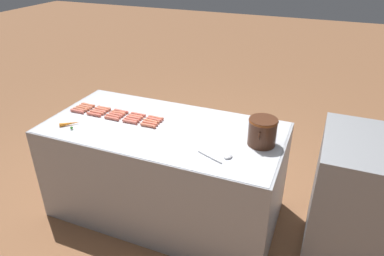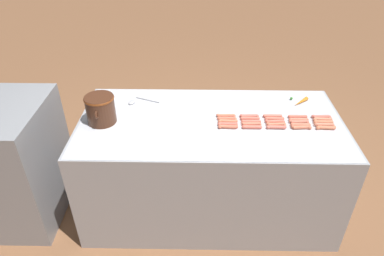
% 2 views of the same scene
% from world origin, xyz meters
% --- Properties ---
extents(ground_plane, '(20.00, 20.00, 0.00)m').
position_xyz_m(ground_plane, '(0.00, 0.00, 0.00)').
color(ground_plane, brown).
extents(griddle_counter, '(0.99, 2.00, 0.88)m').
position_xyz_m(griddle_counter, '(0.00, 0.00, 0.44)').
color(griddle_counter, '#9EA0A5').
rests_on(griddle_counter, ground_plane).
extents(back_cabinet, '(0.79, 0.80, 1.03)m').
position_xyz_m(back_cabinet, '(-0.09, 1.64, 0.51)').
color(back_cabinet, gray).
rests_on(back_cabinet, ground_plane).
extents(hot_dog_0, '(0.04, 0.15, 0.03)m').
position_xyz_m(hot_dog_0, '(-0.10, -0.83, 0.90)').
color(hot_dog_0, '#D26E4D').
rests_on(hot_dog_0, griddle_counter).
extents(hot_dog_1, '(0.04, 0.15, 0.03)m').
position_xyz_m(hot_dog_1, '(-0.10, -0.65, 0.90)').
color(hot_dog_1, '#CE694C').
rests_on(hot_dog_1, griddle_counter).
extents(hot_dog_2, '(0.03, 0.15, 0.03)m').
position_xyz_m(hot_dog_2, '(-0.10, -0.47, 0.90)').
color(hot_dog_2, '#CC6454').
rests_on(hot_dog_2, griddle_counter).
extents(hot_dog_3, '(0.03, 0.15, 0.03)m').
position_xyz_m(hot_dog_3, '(-0.11, -0.30, 0.90)').
color(hot_dog_3, '#D86452').
rests_on(hot_dog_3, griddle_counter).
extents(hot_dog_4, '(0.03, 0.15, 0.03)m').
position_xyz_m(hot_dog_4, '(-0.11, -0.12, 0.90)').
color(hot_dog_4, '#D6674C').
rests_on(hot_dog_4, griddle_counter).
extents(hot_dog_5, '(0.03, 0.15, 0.03)m').
position_xyz_m(hot_dog_5, '(-0.07, -0.83, 0.90)').
color(hot_dog_5, '#CC7256').
rests_on(hot_dog_5, griddle_counter).
extents(hot_dog_6, '(0.03, 0.15, 0.03)m').
position_xyz_m(hot_dog_6, '(-0.07, -0.65, 0.90)').
color(hot_dog_6, '#D66A4F').
rests_on(hot_dog_6, griddle_counter).
extents(hot_dog_7, '(0.04, 0.15, 0.03)m').
position_xyz_m(hot_dog_7, '(-0.07, -0.48, 0.90)').
color(hot_dog_7, '#CB6C4E').
rests_on(hot_dog_7, griddle_counter).
extents(hot_dog_8, '(0.03, 0.15, 0.03)m').
position_xyz_m(hot_dog_8, '(-0.07, -0.30, 0.90)').
color(hot_dog_8, '#D86A50').
rests_on(hot_dog_8, griddle_counter).
extents(hot_dog_9, '(0.03, 0.15, 0.03)m').
position_xyz_m(hot_dog_9, '(-0.07, -0.12, 0.90)').
color(hot_dog_9, '#D56453').
rests_on(hot_dog_9, griddle_counter).
extents(hot_dog_10, '(0.03, 0.15, 0.03)m').
position_xyz_m(hot_dog_10, '(-0.03, -0.83, 0.90)').
color(hot_dog_10, '#CE6E4C').
rests_on(hot_dog_10, griddle_counter).
extents(hot_dog_11, '(0.04, 0.15, 0.03)m').
position_xyz_m(hot_dog_11, '(-0.03, -0.65, 0.90)').
color(hot_dog_11, '#CB6953').
rests_on(hot_dog_11, griddle_counter).
extents(hot_dog_12, '(0.03, 0.15, 0.03)m').
position_xyz_m(hot_dog_12, '(-0.03, -0.47, 0.90)').
color(hot_dog_12, '#D66450').
rests_on(hot_dog_12, griddle_counter).
extents(hot_dog_13, '(0.03, 0.15, 0.03)m').
position_xyz_m(hot_dog_13, '(-0.03, -0.30, 0.90)').
color(hot_dog_13, '#D26552').
rests_on(hot_dog_13, griddle_counter).
extents(hot_dog_14, '(0.04, 0.15, 0.03)m').
position_xyz_m(hot_dog_14, '(-0.03, -0.13, 0.90)').
color(hot_dog_14, '#D77250').
rests_on(hot_dog_14, griddle_counter).
extents(hot_dog_15, '(0.03, 0.15, 0.03)m').
position_xyz_m(hot_dog_15, '(0.01, -0.84, 0.90)').
color(hot_dog_15, '#CC7255').
rests_on(hot_dog_15, griddle_counter).
extents(hot_dog_16, '(0.03, 0.15, 0.03)m').
position_xyz_m(hot_dog_16, '(0.00, -0.66, 0.90)').
color(hot_dog_16, '#D46C53').
rests_on(hot_dog_16, griddle_counter).
extents(hot_dog_17, '(0.03, 0.15, 0.03)m').
position_xyz_m(hot_dog_17, '(0.01, -0.48, 0.90)').
color(hot_dog_17, '#C96550').
rests_on(hot_dog_17, griddle_counter).
extents(hot_dog_18, '(0.03, 0.15, 0.03)m').
position_xyz_m(hot_dog_18, '(0.01, -0.29, 0.90)').
color(hot_dog_18, '#D36350').
rests_on(hot_dog_18, griddle_counter).
extents(hot_dog_19, '(0.03, 0.15, 0.03)m').
position_xyz_m(hot_dog_19, '(0.01, -0.12, 0.90)').
color(hot_dog_19, '#D8664C').
rests_on(hot_dog_19, griddle_counter).
extents(hot_dog_20, '(0.03, 0.15, 0.03)m').
position_xyz_m(hot_dog_20, '(0.04, -0.84, 0.90)').
color(hot_dog_20, '#CC6455').
rests_on(hot_dog_20, griddle_counter).
extents(hot_dog_21, '(0.03, 0.15, 0.03)m').
position_xyz_m(hot_dog_21, '(0.04, -0.66, 0.90)').
color(hot_dog_21, '#D76350').
rests_on(hot_dog_21, griddle_counter).
extents(hot_dog_22, '(0.03, 0.15, 0.03)m').
position_xyz_m(hot_dog_22, '(0.05, -0.47, 0.90)').
color(hot_dog_22, '#D66753').
rests_on(hot_dog_22, griddle_counter).
extents(hot_dog_23, '(0.03, 0.15, 0.03)m').
position_xyz_m(hot_dog_23, '(0.04, -0.29, 0.90)').
color(hot_dog_23, '#CD6453').
rests_on(hot_dog_23, griddle_counter).
extents(hot_dog_24, '(0.03, 0.15, 0.03)m').
position_xyz_m(hot_dog_24, '(0.05, -0.12, 0.90)').
color(hot_dog_24, '#D46A4D').
rests_on(hot_dog_24, griddle_counter).
extents(bean_pot, '(0.27, 0.22, 0.21)m').
position_xyz_m(bean_pot, '(-0.03, 0.81, 1.00)').
color(bean_pot, '#472616').
rests_on(bean_pot, griddle_counter).
extents(serving_spoon, '(0.14, 0.26, 0.02)m').
position_xyz_m(serving_spoon, '(0.26, 0.60, 0.89)').
color(serving_spoon, '#B7B7BC').
rests_on(serving_spoon, griddle_counter).
extents(carrot, '(0.14, 0.15, 0.03)m').
position_xyz_m(carrot, '(0.27, -0.73, 0.90)').
color(carrot, orange).
rests_on(carrot, griddle_counter).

